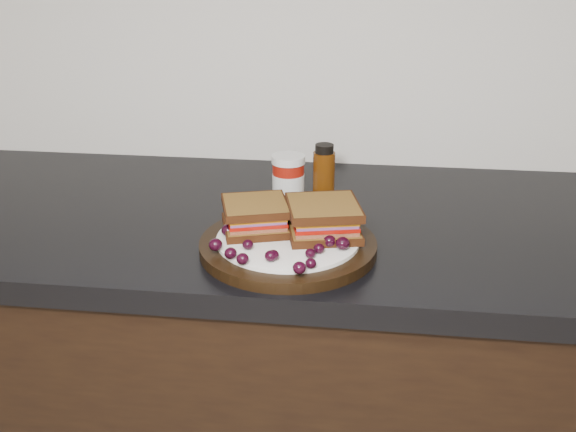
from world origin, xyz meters
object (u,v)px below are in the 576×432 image
Objects in this scene: sandwich_left at (256,216)px; oil_bottle at (324,174)px; condiment_jar at (288,179)px; plate at (288,246)px.

oil_bottle reaches higher than sandwich_left.
condiment_jar is (0.03, 0.18, -0.00)m from sandwich_left.
plate is 3.06× the size of condiment_jar.
sandwich_left is at bearing 157.38° from plate.
sandwich_left is 0.90× the size of oil_bottle.
condiment_jar is at bearing 64.05° from sandwich_left.
sandwich_left is at bearing -99.36° from condiment_jar.
oil_bottle is (0.07, 0.01, 0.01)m from condiment_jar.
oil_bottle reaches higher than plate.
plate is 2.74× the size of sandwich_left.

